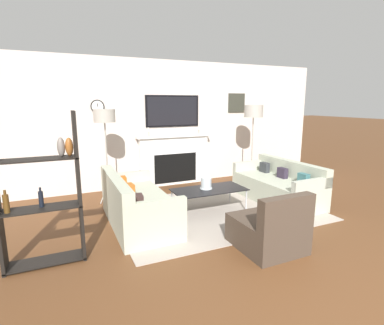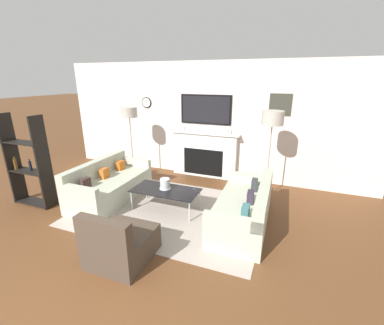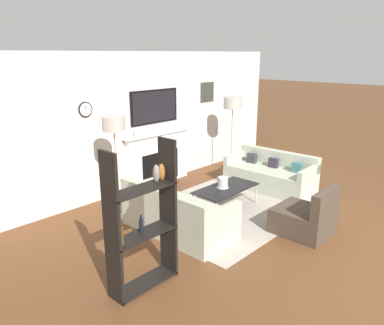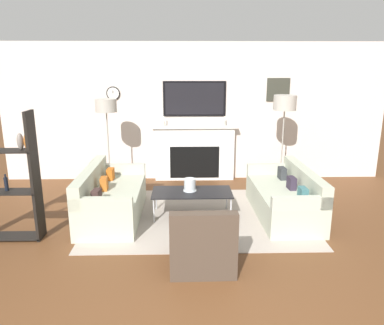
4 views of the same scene
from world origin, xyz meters
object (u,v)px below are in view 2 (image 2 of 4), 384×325
Objects in this scene: couch_left at (109,186)px; floor_lamp_left at (129,114)px; floor_lamp_right at (273,119)px; shelf_unit at (29,162)px; coffee_table at (166,191)px; couch_right at (244,210)px; hurricane_candle at (165,184)px; armchair at (120,244)px.

couch_left is 1.03× the size of floor_lamp_left.
floor_lamp_right reaches higher than floor_lamp_left.
floor_lamp_left is 2.23m from shelf_unit.
shelf_unit is (-0.99, -1.87, -0.71)m from floor_lamp_left.
couch_left is 1.25m from coffee_table.
couch_right is at bearing -0.93° from coffee_table.
floor_lamp_right is at bearing 22.08° from couch_left.
couch_right reaches higher than coffee_table.
couch_right reaches higher than hurricane_candle.
armchair is 3.94× the size of hurricane_candle.
hurricane_candle is (-0.11, 1.53, 0.23)m from armchair.
floor_lamp_left is (-1.47, 1.16, 1.18)m from coffee_table.
armchair reaches higher than hurricane_candle.
floor_lamp_left is (-1.54, 2.64, 1.30)m from armchair.
coffee_table is at bearing -145.25° from floor_lamp_right.
hurricane_candle is 2.32m from floor_lamp_right.
couch_left is 8.53× the size of hurricane_candle.
shelf_unit reaches higher than armchair.
floor_lamp_left is 0.99× the size of shelf_unit.
coffee_table is 2.21m from floor_lamp_left.
shelf_unit is at bearing -155.65° from floor_lamp_right.
floor_lamp_left is 3.14m from floor_lamp_right.
armchair reaches higher than couch_right.
armchair is at bearing -121.11° from floor_lamp_right.
armchair reaches higher than coffee_table.
shelf_unit reaches higher than couch_right.
couch_right is at bearing -22.07° from floor_lamp_left.
couch_left is 1.23m from hurricane_candle.
floor_lamp_right is at bearing 33.14° from hurricane_candle.
couch_right is 1.79m from floor_lamp_right.
couch_left is 1.97m from armchair.
hurricane_candle is (-0.03, 0.05, 0.11)m from coffee_table.
floor_lamp_left is at bearing 100.71° from couch_left.
floor_lamp_right is at bearing 58.89° from armchair.
hurricane_candle is 0.12× the size of floor_lamp_left.
coffee_table is 2.60m from shelf_unit.
floor_lamp_right is at bearing 34.75° from coffee_table.
floor_lamp_left reaches higher than armchair.
couch_right is 4.00m from shelf_unit.
hurricane_candle is 2.11m from floor_lamp_left.
armchair is at bearing -133.18° from couch_right.
floor_lamp_left reaches higher than hurricane_candle.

